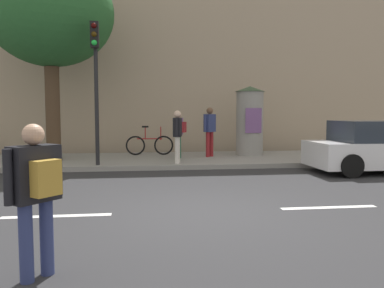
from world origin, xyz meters
name	(u,v)px	position (x,y,z in m)	size (l,w,h in m)	color
ground_plane	(199,212)	(0.00, 0.00, 0.00)	(80.00, 80.00, 0.00)	#2B2B2D
sidewalk_curb	(171,160)	(0.00, 7.00, 0.07)	(36.00, 4.00, 0.15)	gray
lane_markings	(199,211)	(0.00, 0.00, 0.00)	(25.80, 0.16, 0.01)	silver
building_backdrop	(163,38)	(0.00, 12.00, 5.22)	(36.00, 5.00, 10.44)	tan
traffic_light	(96,70)	(-2.32, 5.24, 2.99)	(0.24, 0.45, 4.21)	black
poster_column	(250,120)	(2.99, 7.55, 1.45)	(1.10, 1.10, 2.56)	gray
street_tree	(50,13)	(-3.92, 6.85, 4.96)	(4.12, 4.12, 6.59)	#4C3826
pedestrian_near_pole	(36,187)	(-2.04, -2.53, 0.97)	(0.54, 0.54, 1.61)	navy
pedestrian_with_backpack	(177,133)	(0.11, 5.49, 1.11)	(0.32, 0.56, 1.65)	silver
pedestrian_with_bag	(210,128)	(1.42, 7.17, 1.19)	(0.47, 0.46, 1.77)	maroon
pedestrian_tallest	(179,130)	(0.27, 6.76, 1.12)	(0.48, 0.57, 1.63)	#1E5938
bicycle_leaning	(150,145)	(-0.71, 7.99, 0.54)	(1.77, 0.11, 1.09)	black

